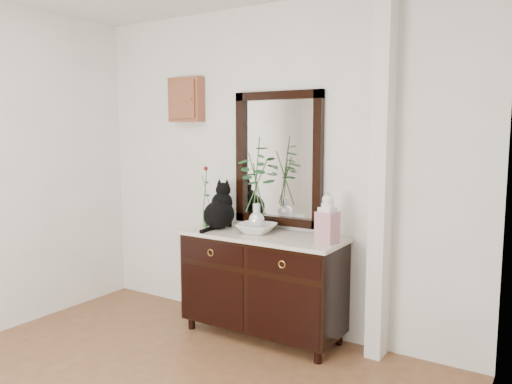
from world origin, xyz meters
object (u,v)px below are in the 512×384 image
Objects in this scene: lotus_bowl at (256,228)px; ginger_jar at (328,218)px; cat at (219,205)px; sideboard at (263,280)px.

ginger_jar reaches higher than lotus_bowl.
lotus_bowl is 0.84× the size of ginger_jar.
cat is 1.26× the size of lotus_bowl.
ginger_jar is (1.00, -0.02, -0.01)m from cat.
ginger_jar is at bearing -1.02° from sideboard.
cat reaches higher than sideboard.
cat is at bearing 179.13° from ginger_jar.
sideboard is 3.38× the size of cat.
cat is 1.06× the size of ginger_jar.
ginger_jar is at bearing -7.42° from cat.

